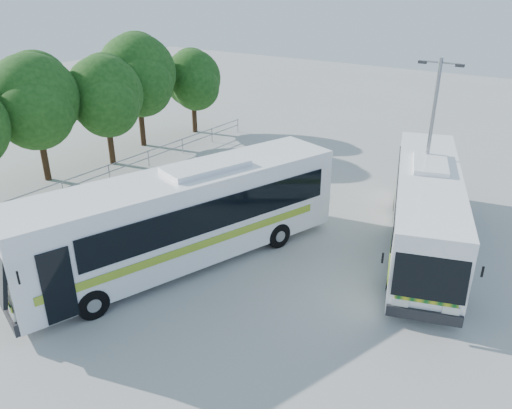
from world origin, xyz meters
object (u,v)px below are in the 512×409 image
Objects in this scene: tree_far_d at (138,73)px; coach_main at (183,216)px; coach_adjacent at (426,207)px; lamppost at (430,139)px; tree_far_e at (193,79)px; tree_far_b at (35,99)px; tree_far_c at (105,94)px.

tree_far_d reaches higher than coach_main.
coach_adjacent is 3.01m from lamppost.
lamppost reaches higher than tree_far_e.
lamppost is at bearing -17.74° from tree_far_e.
tree_far_b is 1.17× the size of tree_far_e.
coach_main is (11.52, -6.23, -2.22)m from tree_far_c.
tree_far_d is 4.65m from tree_far_e.
lamppost is at bearing 70.32° from coach_main.
tree_far_b is at bearing 174.00° from coach_adjacent.
tree_far_b is at bearing -102.91° from tree_far_c.
tree_far_d is 0.98× the size of lamppost.
coach_main is (12.03, -14.44, -1.85)m from tree_far_e.
coach_adjacent is (7.25, 6.73, -0.24)m from coach_main.
coach_main is at bearing -125.58° from lamppost.
tree_far_b is 4.01m from tree_far_c.
tree_far_d is 0.54× the size of coach_main.
lamppost is at bearing -4.27° from tree_far_d.
lamppost is (18.57, -5.94, 0.24)m from tree_far_e.
tree_far_b reaches higher than coach_main.
tree_far_e reaches higher than coach_adjacent.
coach_adjacent is at bearing 60.76° from coach_main.
coach_main is 1.14× the size of coach_adjacent.
tree_far_c is 0.54× the size of coach_adjacent.
lamppost reaches higher than coach_main.
lamppost is at bearing 93.41° from coach_adjacent.
lamppost reaches higher than tree_far_c.
coach_adjacent is at bearing 12.60° from tree_far_b.
tree_far_c is at bearing -170.85° from lamppost.
tree_far_e is (-0.51, 8.20, -0.37)m from tree_far_c.
tree_far_c is 0.88× the size of tree_far_d.
tree_far_e is 18.88m from coach_main.
tree_far_b is 1.07× the size of tree_far_c.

